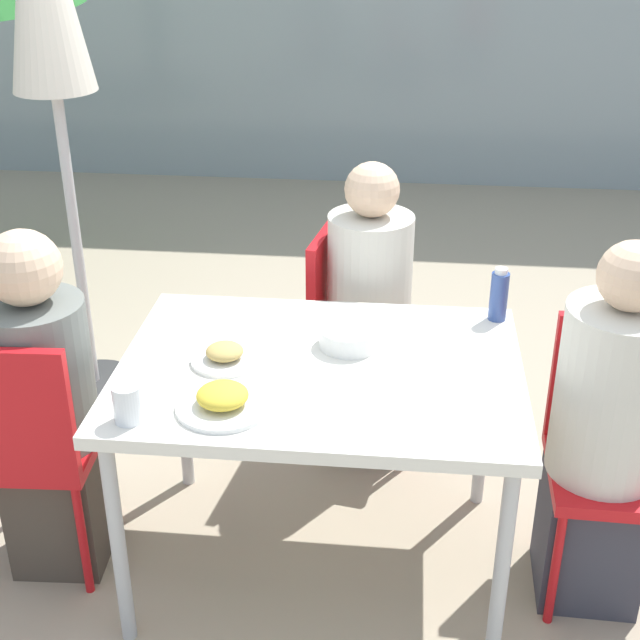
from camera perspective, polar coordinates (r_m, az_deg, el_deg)
name	(u,v)px	position (r m, az deg, el deg)	size (l,w,h in m)	color
ground_plane	(320,561)	(3.07, 0.00, -15.17)	(24.00, 24.00, 0.00)	tan
dining_table	(320,384)	(2.66, 0.00, -4.10)	(1.19, 0.88, 0.75)	silver
chair_left	(24,438)	(2.87, -18.43, -7.17)	(0.42, 0.42, 0.88)	red
person_left	(47,413)	(2.90, -17.09, -5.72)	(0.32, 0.32, 1.16)	#473D33
chair_right	(616,438)	(2.87, 18.42, -7.18)	(0.41, 0.41, 0.88)	red
person_right	(605,440)	(2.77, 17.79, -7.32)	(0.33, 0.33, 1.19)	#383842
chair_far	(351,322)	(3.40, 1.97, -0.10)	(0.46, 0.46, 0.88)	red
person_far	(368,321)	(3.33, 3.12, -0.08)	(0.32, 0.32, 1.17)	#383842
closed_umbrella	(45,8)	(3.56, -17.18, 18.56)	(0.36, 0.36, 2.20)	#333333
plate_0	(225,356)	(2.65, -6.11, -2.29)	(0.20, 0.20, 0.06)	white
plate_1	(223,400)	(2.43, -6.25, -5.13)	(0.26, 0.26, 0.07)	white
bottle	(499,295)	(2.92, 11.38, 1.57)	(0.06, 0.06, 0.18)	#334C8E
drinking_cup	(128,403)	(2.41, -12.19, -5.22)	(0.08, 0.08, 0.11)	white
salad_bowl	(349,337)	(2.73, 1.89, -1.07)	(0.19, 0.19, 0.06)	white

